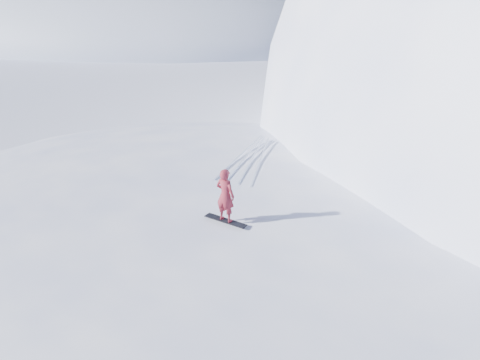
{
  "coord_description": "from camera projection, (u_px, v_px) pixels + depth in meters",
  "views": [
    {
      "loc": [
        7.86,
        -11.87,
        9.86
      ],
      "look_at": [
        0.91,
        0.91,
        3.5
      ],
      "focal_mm": 35.0,
      "sensor_mm": 36.0,
      "label": 1
    }
  ],
  "objects": [
    {
      "name": "board_tracks",
      "position": [
        250.0,
        157.0,
        20.99
      ],
      "size": [
        2.49,
        5.95,
        0.04
      ],
      "color": "silver",
      "rests_on": "ground"
    },
    {
      "name": "far_ridge_c",
      "position": [
        301.0,
        17.0,
        123.0
      ],
      "size": [
        140.0,
        90.0,
        36.0
      ],
      "primitive_type": "ellipsoid",
      "color": "white",
      "rests_on": "ground"
    },
    {
      "name": "vapor_plume",
      "position": [
        43.0,
        38.0,
        81.54
      ],
      "size": [
        8.69,
        6.95,
        6.08
      ],
      "primitive_type": "ellipsoid",
      "color": "white",
      "rests_on": "ground"
    },
    {
      "name": "far_ridge_a",
      "position": [
        74.0,
        28.0,
        95.89
      ],
      "size": [
        120.0,
        70.0,
        28.0
      ],
      "primitive_type": "ellipsoid",
      "color": "white",
      "rests_on": "ground"
    },
    {
      "name": "ground",
      "position": [
        206.0,
        272.0,
        16.95
      ],
      "size": [
        400.0,
        400.0,
        0.0
      ],
      "primitive_type": "plane",
      "color": "white",
      "rests_on": "ground"
    },
    {
      "name": "wind_bumps",
      "position": [
        222.0,
        242.0,
        18.9
      ],
      "size": [
        16.0,
        14.4,
        1.0
      ],
      "color": "white",
      "rests_on": "ground"
    },
    {
      "name": "snowboard",
      "position": [
        226.0,
        221.0,
        15.52
      ],
      "size": [
        1.59,
        0.42,
        0.03
      ],
      "primitive_type": "cube",
      "rotation": [
        0.0,
        0.0,
        -0.08
      ],
      "color": "black",
      "rests_on": "near_ridge"
    },
    {
      "name": "near_ridge",
      "position": [
        267.0,
        241.0,
        18.93
      ],
      "size": [
        36.0,
        28.0,
        4.8
      ],
      "primitive_type": "ellipsoid",
      "color": "white",
      "rests_on": "ground"
    },
    {
      "name": "snowboarder",
      "position": [
        225.0,
        195.0,
        15.14
      ],
      "size": [
        0.7,
        0.49,
        1.83
      ],
      "primitive_type": "imported",
      "rotation": [
        0.0,
        0.0,
        3.06
      ],
      "color": "maroon",
      "rests_on": "snowboard"
    }
  ]
}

